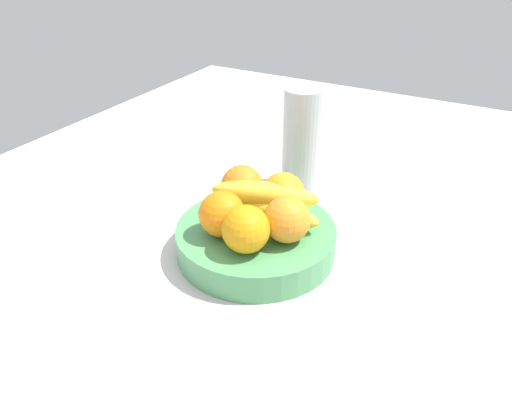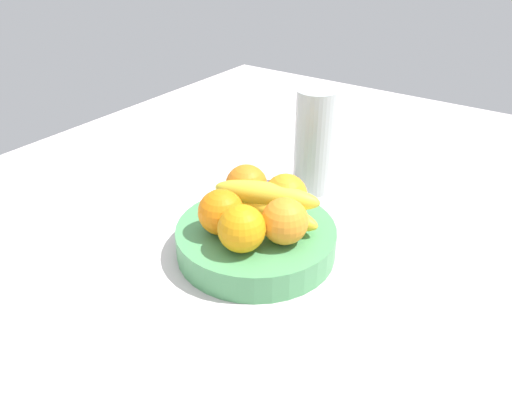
{
  "view_description": "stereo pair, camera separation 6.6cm",
  "coord_description": "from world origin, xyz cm",
  "px_view_note": "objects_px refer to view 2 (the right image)",
  "views": [
    {
      "loc": [
        55.9,
        28.57,
        46.73
      ],
      "look_at": [
        -0.67,
        -2.76,
        8.6
      ],
      "focal_mm": 35.15,
      "sensor_mm": 36.0,
      "label": 1
    },
    {
      "loc": [
        52.42,
        34.17,
        46.73
      ],
      "look_at": [
        -0.67,
        -2.76,
        8.6
      ],
      "focal_mm": 35.15,
      "sensor_mm": 36.0,
      "label": 2
    }
  ],
  "objects_px": {
    "orange_front_left": "(242,229)",
    "thermos_tumbler": "(314,142)",
    "orange_back_right": "(221,212)",
    "orange_back_left": "(246,185)",
    "orange_front_right": "(285,221)",
    "banana_bunch": "(268,203)",
    "fruit_bowl": "(256,240)",
    "orange_center": "(285,195)"
  },
  "relations": [
    {
      "from": "orange_back_left",
      "to": "orange_back_right",
      "type": "xyz_separation_m",
      "value": [
        0.09,
        0.02,
        0.0
      ]
    },
    {
      "from": "orange_front_right",
      "to": "orange_back_right",
      "type": "relative_size",
      "value": 1.0
    },
    {
      "from": "orange_back_left",
      "to": "thermos_tumbler",
      "type": "bearing_deg",
      "value": 172.72
    },
    {
      "from": "orange_center",
      "to": "thermos_tumbler",
      "type": "relative_size",
      "value": 0.35
    },
    {
      "from": "orange_front_left",
      "to": "banana_bunch",
      "type": "bearing_deg",
      "value": -171.04
    },
    {
      "from": "orange_front_right",
      "to": "orange_front_left",
      "type": "bearing_deg",
      "value": -37.16
    },
    {
      "from": "fruit_bowl",
      "to": "orange_front_right",
      "type": "xyz_separation_m",
      "value": [
        0.01,
        0.06,
        0.06
      ]
    },
    {
      "from": "fruit_bowl",
      "to": "banana_bunch",
      "type": "relative_size",
      "value": 1.37
    },
    {
      "from": "thermos_tumbler",
      "to": "fruit_bowl",
      "type": "bearing_deg",
      "value": 7.46
    },
    {
      "from": "orange_front_left",
      "to": "orange_front_right",
      "type": "distance_m",
      "value": 0.07
    },
    {
      "from": "thermos_tumbler",
      "to": "orange_front_left",
      "type": "bearing_deg",
      "value": 9.04
    },
    {
      "from": "orange_center",
      "to": "orange_back_left",
      "type": "height_order",
      "value": "same"
    },
    {
      "from": "orange_center",
      "to": "orange_front_right",
      "type": "bearing_deg",
      "value": 31.34
    },
    {
      "from": "orange_front_left",
      "to": "orange_center",
      "type": "bearing_deg",
      "value": 179.84
    },
    {
      "from": "orange_center",
      "to": "orange_back_right",
      "type": "xyz_separation_m",
      "value": [
        0.1,
        -0.05,
        0.0
      ]
    },
    {
      "from": "banana_bunch",
      "to": "thermos_tumbler",
      "type": "height_order",
      "value": "thermos_tumbler"
    },
    {
      "from": "orange_front_left",
      "to": "thermos_tumbler",
      "type": "relative_size",
      "value": 0.35
    },
    {
      "from": "orange_front_right",
      "to": "orange_center",
      "type": "bearing_deg",
      "value": -148.66
    },
    {
      "from": "fruit_bowl",
      "to": "orange_back_right",
      "type": "distance_m",
      "value": 0.08
    },
    {
      "from": "orange_center",
      "to": "thermos_tumbler",
      "type": "bearing_deg",
      "value": -165.04
    },
    {
      "from": "fruit_bowl",
      "to": "thermos_tumbler",
      "type": "xyz_separation_m",
      "value": [
        -0.23,
        -0.03,
        0.08
      ]
    },
    {
      "from": "banana_bunch",
      "to": "orange_front_right",
      "type": "bearing_deg",
      "value": 56.88
    },
    {
      "from": "orange_back_left",
      "to": "banana_bunch",
      "type": "xyz_separation_m",
      "value": [
        0.02,
        0.06,
        -0.0
      ]
    },
    {
      "from": "orange_back_right",
      "to": "banana_bunch",
      "type": "relative_size",
      "value": 0.38
    },
    {
      "from": "fruit_bowl",
      "to": "orange_center",
      "type": "height_order",
      "value": "orange_center"
    },
    {
      "from": "orange_front_right",
      "to": "orange_back_left",
      "type": "bearing_deg",
      "value": -117.14
    },
    {
      "from": "fruit_bowl",
      "to": "thermos_tumbler",
      "type": "relative_size",
      "value": 1.26
    },
    {
      "from": "orange_front_right",
      "to": "orange_center",
      "type": "xyz_separation_m",
      "value": [
        -0.06,
        -0.04,
        0.0
      ]
    },
    {
      "from": "orange_front_left",
      "to": "orange_front_right",
      "type": "relative_size",
      "value": 1.0
    },
    {
      "from": "orange_front_right",
      "to": "orange_back_left",
      "type": "distance_m",
      "value": 0.12
    },
    {
      "from": "fruit_bowl",
      "to": "thermos_tumbler",
      "type": "bearing_deg",
      "value": -172.54
    },
    {
      "from": "orange_center",
      "to": "banana_bunch",
      "type": "relative_size",
      "value": 0.38
    },
    {
      "from": "orange_center",
      "to": "orange_back_left",
      "type": "bearing_deg",
      "value": -83.15
    },
    {
      "from": "thermos_tumbler",
      "to": "orange_front_right",
      "type": "bearing_deg",
      "value": 19.76
    },
    {
      "from": "orange_back_left",
      "to": "thermos_tumbler",
      "type": "distance_m",
      "value": 0.18
    },
    {
      "from": "orange_back_right",
      "to": "orange_front_right",
      "type": "bearing_deg",
      "value": 110.31
    },
    {
      "from": "orange_back_left",
      "to": "thermos_tumbler",
      "type": "height_order",
      "value": "thermos_tumbler"
    },
    {
      "from": "orange_back_right",
      "to": "orange_back_left",
      "type": "bearing_deg",
      "value": -168.6
    },
    {
      "from": "orange_front_left",
      "to": "orange_front_right",
      "type": "xyz_separation_m",
      "value": [
        -0.05,
        0.04,
        0.0
      ]
    },
    {
      "from": "fruit_bowl",
      "to": "banana_bunch",
      "type": "height_order",
      "value": "banana_bunch"
    },
    {
      "from": "orange_center",
      "to": "orange_back_left",
      "type": "xyz_separation_m",
      "value": [
        0.01,
        -0.07,
        0.0
      ]
    },
    {
      "from": "fruit_bowl",
      "to": "orange_front_right",
      "type": "distance_m",
      "value": 0.08
    }
  ]
}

